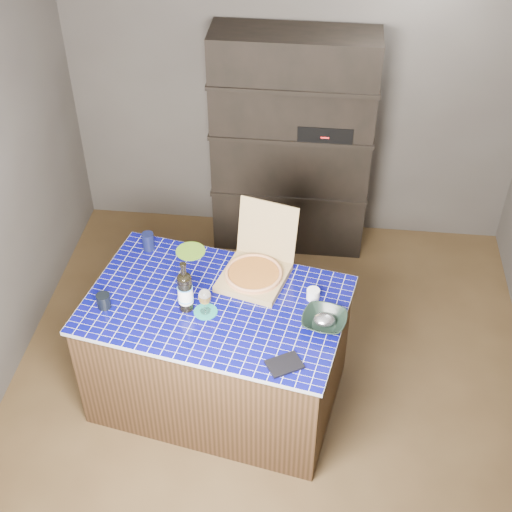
# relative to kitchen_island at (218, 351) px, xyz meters

# --- Properties ---
(room) EXTENTS (3.50, 3.50, 3.50)m
(room) POSITION_rel_kitchen_island_xyz_m (0.32, 0.19, 0.83)
(room) COLOR brown
(room) RESTS_ON ground
(shelving_unit) EXTENTS (1.20, 0.41, 1.80)m
(shelving_unit) POSITION_rel_kitchen_island_xyz_m (0.33, 1.71, 0.49)
(shelving_unit) COLOR black
(shelving_unit) RESTS_ON floor
(kitchen_island) EXTENTS (1.68, 1.23, 0.84)m
(kitchen_island) POSITION_rel_kitchen_island_xyz_m (0.00, 0.00, 0.00)
(kitchen_island) COLOR #4C301D
(kitchen_island) RESTS_ON floor
(pizza_box) EXTENTS (0.49, 0.55, 0.41)m
(pizza_box) POSITION_rel_kitchen_island_xyz_m (0.21, 0.25, 0.48)
(pizza_box) COLOR #93784B
(pizza_box) RESTS_ON kitchen_island
(mead_bottle) EXTENTS (0.09, 0.09, 0.34)m
(mead_bottle) POSITION_rel_kitchen_island_xyz_m (-0.16, -0.06, 0.55)
(mead_bottle) COLOR black
(mead_bottle) RESTS_ON kitchen_island
(teal_trivet) EXTENTS (0.14, 0.14, 0.01)m
(teal_trivet) POSITION_rel_kitchen_island_xyz_m (-0.04, -0.08, 0.42)
(teal_trivet) COLOR #177966
(teal_trivet) RESTS_ON kitchen_island
(wine_glass) EXTENTS (0.07, 0.07, 0.17)m
(wine_glass) POSITION_rel_kitchen_island_xyz_m (-0.04, -0.08, 0.54)
(wine_glass) COLOR white
(wine_glass) RESTS_ON teal_trivet
(tumbler) EXTENTS (0.08, 0.08, 0.09)m
(tumbler) POSITION_rel_kitchen_island_xyz_m (-0.64, -0.10, 0.46)
(tumbler) COLOR black
(tumbler) RESTS_ON kitchen_island
(dvd_case) EXTENTS (0.23, 0.21, 0.01)m
(dvd_case) POSITION_rel_kitchen_island_xyz_m (0.44, -0.44, 0.42)
(dvd_case) COLOR black
(dvd_case) RESTS_ON kitchen_island
(bowl) EXTENTS (0.30, 0.30, 0.06)m
(bowl) POSITION_rel_kitchen_island_xyz_m (0.64, -0.11, 0.45)
(bowl) COLOR black
(bowl) RESTS_ON kitchen_island
(foil_contents) EXTENTS (0.13, 0.11, 0.06)m
(foil_contents) POSITION_rel_kitchen_island_xyz_m (0.64, -0.11, 0.46)
(foil_contents) COLOR #AAADB5
(foil_contents) RESTS_ON bowl
(white_jar) EXTENTS (0.08, 0.08, 0.07)m
(white_jar) POSITION_rel_kitchen_island_xyz_m (0.57, 0.10, 0.45)
(white_jar) COLOR white
(white_jar) RESTS_ON kitchen_island
(navy_cup) EXTENTS (0.08, 0.08, 0.12)m
(navy_cup) POSITION_rel_kitchen_island_xyz_m (-0.50, 0.46, 0.48)
(navy_cup) COLOR black
(navy_cup) RESTS_ON kitchen_island
(green_trivet) EXTENTS (0.19, 0.19, 0.01)m
(green_trivet) POSITION_rel_kitchen_island_xyz_m (-0.23, 0.46, 0.42)
(green_trivet) COLOR #639C21
(green_trivet) RESTS_ON kitchen_island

